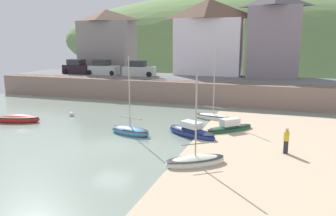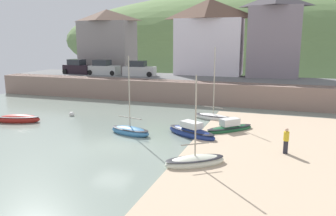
{
  "view_description": "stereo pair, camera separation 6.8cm",
  "coord_description": "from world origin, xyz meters",
  "px_view_note": "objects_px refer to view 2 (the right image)",
  "views": [
    {
      "loc": [
        10.6,
        -19.84,
        7.12
      ],
      "look_at": [
        2.03,
        5.98,
        1.57
      ],
      "focal_mm": 36.49,
      "sensor_mm": 36.0,
      "label": 1
    },
    {
      "loc": [
        10.67,
        -19.82,
        7.12
      ],
      "look_at": [
        2.03,
        5.98,
        1.57
      ],
      "focal_mm": 36.49,
      "sensor_mm": 36.0,
      "label": 2
    }
  ],
  "objects_px": {
    "fishing_boat_green": "(18,119)",
    "mooring_buoy": "(72,114)",
    "rowboat_small_beached": "(130,131)",
    "sailboat_blue_trim": "(213,117)",
    "dinghy_open_wooden": "(191,132)",
    "sailboat_nearest_shore": "(230,128)",
    "motorboat_with_cabin": "(195,161)",
    "waterfront_building_right": "(274,35)",
    "person_near_water": "(286,140)",
    "parked_car_near_slipway": "(78,68)",
    "waterfront_building_left": "(107,40)",
    "parked_car_by_wall": "(104,69)",
    "parked_car_end_of_row": "(139,70)",
    "waterfront_building_centre": "(209,36)"
  },
  "relations": [
    {
      "from": "waterfront_building_left",
      "to": "person_near_water",
      "type": "bearing_deg",
      "value": -43.38
    },
    {
      "from": "sailboat_blue_trim",
      "to": "parked_car_by_wall",
      "type": "distance_m",
      "value": 20.57
    },
    {
      "from": "person_near_water",
      "to": "mooring_buoy",
      "type": "bearing_deg",
      "value": 164.67
    },
    {
      "from": "waterfront_building_right",
      "to": "parked_car_by_wall",
      "type": "bearing_deg",
      "value": -168.14
    },
    {
      "from": "parked_car_end_of_row",
      "to": "fishing_boat_green",
      "type": "bearing_deg",
      "value": -108.19
    },
    {
      "from": "waterfront_building_left",
      "to": "sailboat_blue_trim",
      "type": "bearing_deg",
      "value": -39.75
    },
    {
      "from": "sailboat_blue_trim",
      "to": "person_near_water",
      "type": "bearing_deg",
      "value": -35.38
    },
    {
      "from": "dinghy_open_wooden",
      "to": "sailboat_blue_trim",
      "type": "xyz_separation_m",
      "value": [
        0.53,
        5.69,
        -0.05
      ]
    },
    {
      "from": "waterfront_building_centre",
      "to": "mooring_buoy",
      "type": "distance_m",
      "value": 21.67
    },
    {
      "from": "waterfront_building_right",
      "to": "person_near_water",
      "type": "distance_m",
      "value": 24.45
    },
    {
      "from": "motorboat_with_cabin",
      "to": "rowboat_small_beached",
      "type": "bearing_deg",
      "value": 106.41
    },
    {
      "from": "sailboat_nearest_shore",
      "to": "person_near_water",
      "type": "bearing_deg",
      "value": -91.56
    },
    {
      "from": "waterfront_building_left",
      "to": "motorboat_with_cabin",
      "type": "height_order",
      "value": "waterfront_building_left"
    },
    {
      "from": "waterfront_building_left",
      "to": "mooring_buoy",
      "type": "bearing_deg",
      "value": -72.22
    },
    {
      "from": "parked_car_near_slipway",
      "to": "parked_car_by_wall",
      "type": "relative_size",
      "value": 1.03
    },
    {
      "from": "waterfront_building_right",
      "to": "motorboat_with_cabin",
      "type": "distance_m",
      "value": 28.26
    },
    {
      "from": "sailboat_nearest_shore",
      "to": "rowboat_small_beached",
      "type": "bearing_deg",
      "value": 158.67
    },
    {
      "from": "waterfront_building_centre",
      "to": "motorboat_with_cabin",
      "type": "distance_m",
      "value": 28.48
    },
    {
      "from": "waterfront_building_left",
      "to": "rowboat_small_beached",
      "type": "relative_size",
      "value": 1.46
    },
    {
      "from": "motorboat_with_cabin",
      "to": "sailboat_nearest_shore",
      "type": "height_order",
      "value": "motorboat_with_cabin"
    },
    {
      "from": "fishing_boat_green",
      "to": "mooring_buoy",
      "type": "height_order",
      "value": "fishing_boat_green"
    },
    {
      "from": "sailboat_blue_trim",
      "to": "person_near_water",
      "type": "relative_size",
      "value": 4.06
    },
    {
      "from": "motorboat_with_cabin",
      "to": "fishing_boat_green",
      "type": "bearing_deg",
      "value": 126.9
    },
    {
      "from": "dinghy_open_wooden",
      "to": "parked_car_by_wall",
      "type": "distance_m",
      "value": 23.74
    },
    {
      "from": "mooring_buoy",
      "to": "waterfront_building_right",
      "type": "bearing_deg",
      "value": 46.61
    },
    {
      "from": "waterfront_building_centre",
      "to": "sailboat_nearest_shore",
      "type": "relative_size",
      "value": 2.6
    },
    {
      "from": "motorboat_with_cabin",
      "to": "waterfront_building_centre",
      "type": "bearing_deg",
      "value": 64.5
    },
    {
      "from": "parked_car_near_slipway",
      "to": "parked_car_end_of_row",
      "type": "height_order",
      "value": "same"
    },
    {
      "from": "person_near_water",
      "to": "motorboat_with_cabin",
      "type": "bearing_deg",
      "value": -143.29
    },
    {
      "from": "rowboat_small_beached",
      "to": "sailboat_blue_trim",
      "type": "relative_size",
      "value": 0.92
    },
    {
      "from": "rowboat_small_beached",
      "to": "mooring_buoy",
      "type": "bearing_deg",
      "value": 166.86
    },
    {
      "from": "waterfront_building_right",
      "to": "sailboat_nearest_shore",
      "type": "relative_size",
      "value": 2.71
    },
    {
      "from": "waterfront_building_right",
      "to": "parked_car_by_wall",
      "type": "xyz_separation_m",
      "value": [
        -21.43,
        -4.5,
        -4.36
      ]
    },
    {
      "from": "rowboat_small_beached",
      "to": "fishing_boat_green",
      "type": "distance_m",
      "value": 10.89
    },
    {
      "from": "fishing_boat_green",
      "to": "parked_car_end_of_row",
      "type": "bearing_deg",
      "value": 58.78
    },
    {
      "from": "fishing_boat_green",
      "to": "parked_car_end_of_row",
      "type": "height_order",
      "value": "parked_car_end_of_row"
    },
    {
      "from": "parked_car_by_wall",
      "to": "person_near_water",
      "type": "height_order",
      "value": "parked_car_by_wall"
    },
    {
      "from": "dinghy_open_wooden",
      "to": "fishing_boat_green",
      "type": "relative_size",
      "value": 1.13
    },
    {
      "from": "mooring_buoy",
      "to": "parked_car_near_slipway",
      "type": "bearing_deg",
      "value": 120.43
    },
    {
      "from": "rowboat_small_beached",
      "to": "motorboat_with_cabin",
      "type": "height_order",
      "value": "rowboat_small_beached"
    },
    {
      "from": "fishing_boat_green",
      "to": "mooring_buoy",
      "type": "xyz_separation_m",
      "value": [
        3.02,
        3.55,
        -0.12
      ]
    },
    {
      "from": "fishing_boat_green",
      "to": "rowboat_small_beached",
      "type": "bearing_deg",
      "value": -20.66
    },
    {
      "from": "parked_car_near_slipway",
      "to": "person_near_water",
      "type": "distance_m",
      "value": 33.15
    },
    {
      "from": "fishing_boat_green",
      "to": "sailboat_nearest_shore",
      "type": "distance_m",
      "value": 18.1
    },
    {
      "from": "sailboat_nearest_shore",
      "to": "parked_car_near_slipway",
      "type": "relative_size",
      "value": 0.89
    },
    {
      "from": "dinghy_open_wooden",
      "to": "sailboat_blue_trim",
      "type": "height_order",
      "value": "sailboat_blue_trim"
    },
    {
      "from": "rowboat_small_beached",
      "to": "fishing_boat_green",
      "type": "relative_size",
      "value": 1.52
    },
    {
      "from": "waterfront_building_centre",
      "to": "dinghy_open_wooden",
      "type": "relative_size",
      "value": 2.17
    },
    {
      "from": "fishing_boat_green",
      "to": "mooring_buoy",
      "type": "bearing_deg",
      "value": 31.46
    },
    {
      "from": "waterfront_building_right",
      "to": "sailboat_blue_trim",
      "type": "height_order",
      "value": "waterfront_building_right"
    }
  ]
}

